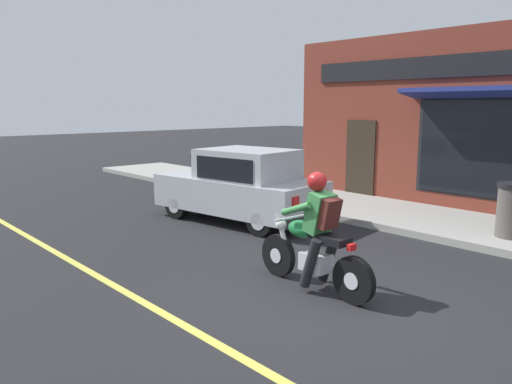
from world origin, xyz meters
The scene contains 7 objects.
ground_plane centered at (0.00, 0.00, 0.00)m, with size 80.00×80.00×0.00m, color black.
sidewalk_curb centered at (4.87, 3.00, 0.07)m, with size 2.60×22.00×0.14m, color #9E9B93.
lane_stripe centered at (-1.80, 3.00, 0.00)m, with size 0.12×19.80×0.01m, color #D1C64C.
storefront_building centered at (6.40, 1.40, 2.11)m, with size 1.25×9.26×4.20m.
motorcycle_with_rider centered at (0.17, 0.36, 0.68)m, with size 0.56×2.02×1.62m.
car_hatchback centered at (2.08, 4.12, 0.77)m, with size 2.14×3.97×1.57m.
trash_bin centered at (4.46, -0.56, 0.64)m, with size 0.56×0.56×0.98m.
Camera 1 is at (-4.78, -3.92, 2.48)m, focal length 35.00 mm.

